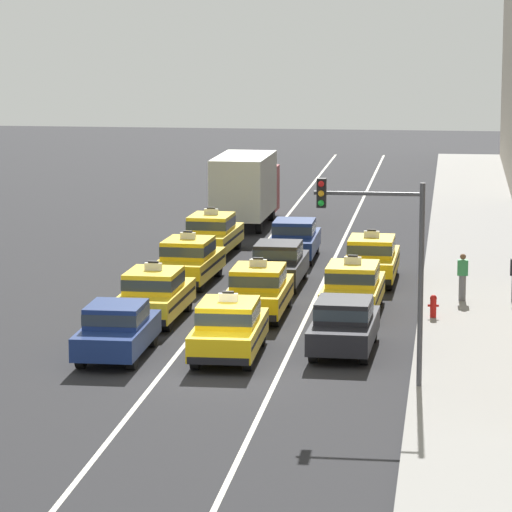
# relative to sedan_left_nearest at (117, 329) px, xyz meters

# --- Properties ---
(ground_plane) EXTENTS (160.00, 160.00, 0.00)m
(ground_plane) POSITION_rel_sedan_left_nearest_xyz_m (3.24, -1.38, -0.85)
(ground_plane) COLOR #232326
(lane_stripe_left_center) EXTENTS (0.14, 80.00, 0.01)m
(lane_stripe_left_center) POSITION_rel_sedan_left_nearest_xyz_m (1.64, 18.62, -0.84)
(lane_stripe_left_center) COLOR silver
(lane_stripe_left_center) RESTS_ON ground
(lane_stripe_center_right) EXTENTS (0.14, 80.00, 0.01)m
(lane_stripe_center_right) POSITION_rel_sedan_left_nearest_xyz_m (4.84, 18.62, -0.84)
(lane_stripe_center_right) COLOR silver
(lane_stripe_center_right) RESTS_ON ground
(sidewalk_curb) EXTENTS (4.00, 90.00, 0.15)m
(sidewalk_curb) POSITION_rel_sedan_left_nearest_xyz_m (10.44, 13.62, -0.77)
(sidewalk_curb) COLOR gray
(sidewalk_curb) RESTS_ON ground
(sedan_left_nearest) EXTENTS (1.78, 4.31, 1.58)m
(sedan_left_nearest) POSITION_rel_sedan_left_nearest_xyz_m (0.00, 0.00, 0.00)
(sedan_left_nearest) COLOR black
(sedan_left_nearest) RESTS_ON ground
(taxi_left_second) EXTENTS (1.92, 4.60, 1.96)m
(taxi_left_second) POSITION_rel_sedan_left_nearest_xyz_m (0.07, 5.07, 0.03)
(taxi_left_second) COLOR black
(taxi_left_second) RESTS_ON ground
(taxi_left_third) EXTENTS (2.01, 4.64, 1.96)m
(taxi_left_third) POSITION_rel_sedan_left_nearest_xyz_m (0.05, 11.49, 0.03)
(taxi_left_third) COLOR black
(taxi_left_third) RESTS_ON ground
(taxi_left_fourth) EXTENTS (2.00, 4.63, 1.96)m
(taxi_left_fourth) POSITION_rel_sedan_left_nearest_xyz_m (-0.13, 17.78, 0.03)
(taxi_left_fourth) COLOR black
(taxi_left_fourth) RESTS_ON ground
(box_truck_left_fifth) EXTENTS (2.40, 7.00, 3.27)m
(box_truck_left_fifth) POSITION_rel_sedan_left_nearest_xyz_m (0.11, 26.12, 0.93)
(box_truck_left_fifth) COLOR black
(box_truck_left_fifth) RESTS_ON ground
(taxi_center_nearest) EXTENTS (1.88, 4.58, 1.96)m
(taxi_center_nearest) POSITION_rel_sedan_left_nearest_xyz_m (3.18, 0.40, 0.03)
(taxi_center_nearest) COLOR black
(taxi_center_nearest) RESTS_ON ground
(taxi_center_second) EXTENTS (1.83, 4.57, 1.96)m
(taxi_center_second) POSITION_rel_sedan_left_nearest_xyz_m (3.29, 6.17, 0.03)
(taxi_center_second) COLOR black
(taxi_center_second) RESTS_ON ground
(sedan_center_third) EXTENTS (1.81, 4.32, 1.58)m
(sedan_center_third) POSITION_rel_sedan_left_nearest_xyz_m (3.30, 11.54, 0.00)
(sedan_center_third) COLOR black
(sedan_center_third) RESTS_ON ground
(sedan_center_fourth) EXTENTS (1.79, 4.31, 1.58)m
(sedan_center_fourth) POSITION_rel_sedan_left_nearest_xyz_m (3.27, 17.20, 0.00)
(sedan_center_fourth) COLOR black
(sedan_center_fourth) RESTS_ON ground
(sedan_right_nearest) EXTENTS (1.88, 4.35, 1.58)m
(sedan_right_nearest) POSITION_rel_sedan_left_nearest_xyz_m (6.40, 1.50, 0.00)
(sedan_right_nearest) COLOR black
(sedan_right_nearest) RESTS_ON ground
(taxi_right_second) EXTENTS (1.92, 4.60, 1.96)m
(taxi_right_second) POSITION_rel_sedan_left_nearest_xyz_m (6.28, 7.05, 0.03)
(taxi_right_second) COLOR black
(taxi_right_second) RESTS_ON ground
(taxi_right_third) EXTENTS (1.88, 4.59, 1.96)m
(taxi_right_third) POSITION_rel_sedan_left_nearest_xyz_m (6.57, 12.72, 0.03)
(taxi_right_third) COLOR black
(taxi_right_third) RESTS_ON ground
(pedestrian_mid_block) EXTENTS (0.36, 0.24, 1.59)m
(pedestrian_mid_block) POSITION_rel_sedan_left_nearest_xyz_m (9.84, 8.98, 0.11)
(pedestrian_mid_block) COLOR slate
(pedestrian_mid_block) RESTS_ON sidewalk_curb
(fire_hydrant) EXTENTS (0.36, 0.22, 0.73)m
(fire_hydrant) POSITION_rel_sedan_left_nearest_xyz_m (8.92, 6.08, -0.30)
(fire_hydrant) COLOR red
(fire_hydrant) RESTS_ON sidewalk_curb
(traffic_light_pole) EXTENTS (2.87, 0.33, 5.58)m
(traffic_light_pole) POSITION_rel_sedan_left_nearest_xyz_m (7.72, -2.68, 2.97)
(traffic_light_pole) COLOR #47474C
(traffic_light_pole) RESTS_ON ground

